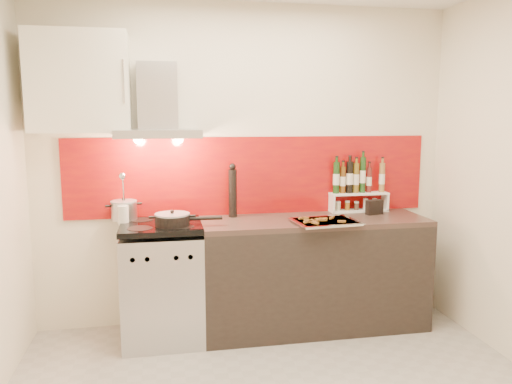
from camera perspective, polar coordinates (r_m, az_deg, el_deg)
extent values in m
cube|color=silver|center=(4.12, -1.16, 2.99)|extent=(3.40, 0.02, 2.60)
cube|color=maroon|center=(4.12, -0.45, 1.89)|extent=(3.00, 0.02, 0.64)
cube|color=#B7B7BA|center=(3.96, -10.60, -10.47)|extent=(0.60, 0.60, 0.84)
cube|color=black|center=(3.72, -10.55, -13.23)|extent=(0.50, 0.02, 0.40)
cube|color=#B7B7BA|center=(3.59, -10.72, -7.44)|extent=(0.56, 0.02, 0.12)
cube|color=#FF190C|center=(3.58, -10.72, -7.47)|extent=(0.10, 0.01, 0.04)
cube|color=black|center=(3.83, -10.80, -3.81)|extent=(0.60, 0.60, 0.04)
cube|color=black|center=(4.12, 6.54, -9.43)|extent=(1.80, 0.60, 0.86)
cube|color=#33231F|center=(4.01, 6.65, -3.30)|extent=(1.80, 0.60, 0.04)
cube|color=#B7B7BA|center=(3.79, -11.10, 6.59)|extent=(0.62, 0.50, 0.06)
cube|color=#B7B7BA|center=(3.94, -11.20, 10.73)|extent=(0.30, 0.18, 0.50)
sphere|color=#FFD18C|center=(3.80, -13.35, 5.92)|extent=(0.07, 0.07, 0.07)
sphere|color=#FFD18C|center=(3.80, -8.80, 6.05)|extent=(0.07, 0.07, 0.07)
cube|color=white|center=(3.91, -19.50, 11.74)|extent=(0.70, 0.35, 0.72)
cylinder|color=#B7B7BA|center=(4.00, -14.85, -2.10)|extent=(0.20, 0.20, 0.14)
cylinder|color=#99999E|center=(3.99, -14.89, -1.04)|extent=(0.20, 0.20, 0.01)
sphere|color=black|center=(3.99, -14.90, -0.80)|extent=(0.03, 0.03, 0.03)
cylinder|color=black|center=(3.72, -9.54, -3.21)|extent=(0.25, 0.25, 0.08)
cylinder|color=#99999E|center=(3.71, -9.55, -2.52)|extent=(0.26, 0.26, 0.01)
sphere|color=black|center=(3.70, -9.56, -2.23)|extent=(0.03, 0.03, 0.03)
cylinder|color=black|center=(3.72, -5.73, -3.00)|extent=(0.24, 0.03, 0.03)
cylinder|color=silver|center=(3.90, -14.95, -2.52)|extent=(0.08, 0.08, 0.14)
cylinder|color=silver|center=(3.87, -14.90, 0.11)|extent=(0.01, 0.07, 0.26)
sphere|color=silver|center=(3.80, -15.03, 1.78)|extent=(0.06, 0.06, 0.06)
cylinder|color=black|center=(4.01, -2.69, -0.15)|extent=(0.07, 0.07, 0.39)
sphere|color=black|center=(3.98, -2.71, 2.91)|extent=(0.05, 0.05, 0.05)
cube|color=white|center=(4.36, 11.61, -2.08)|extent=(0.50, 0.14, 0.01)
cube|color=white|center=(4.26, 8.64, -1.29)|extent=(0.01, 0.14, 0.14)
cube|color=white|center=(4.44, 14.52, -1.07)|extent=(0.02, 0.14, 0.14)
cube|color=white|center=(4.33, 11.67, -0.17)|extent=(0.50, 0.14, 0.02)
cylinder|color=#163311|center=(4.24, 9.16, 1.62)|extent=(0.05, 0.05, 0.27)
cylinder|color=#5B350F|center=(4.26, 9.90, 1.38)|extent=(0.05, 0.05, 0.23)
cylinder|color=black|center=(4.28, 10.65, 1.67)|extent=(0.06, 0.06, 0.27)
cylinder|color=brown|center=(4.30, 11.37, 1.59)|extent=(0.05, 0.05, 0.25)
cylinder|color=#173513|center=(4.32, 12.09, 1.93)|extent=(0.05, 0.05, 0.30)
cylinder|color=#561916|center=(4.35, 12.78, 1.35)|extent=(0.04, 0.04, 0.21)
cylinder|color=brown|center=(4.40, 14.20, 1.62)|extent=(0.05, 0.05, 0.25)
cylinder|color=#B4B192|center=(4.28, 9.37, -1.66)|extent=(0.04, 0.04, 0.06)
cylinder|color=#995F19|center=(4.31, 10.40, -1.61)|extent=(0.04, 0.04, 0.07)
cylinder|color=#503728|center=(4.34, 11.41, -1.62)|extent=(0.04, 0.04, 0.06)
cylinder|color=white|center=(4.37, 12.41, -1.44)|extent=(0.04, 0.04, 0.08)
cylinder|color=#965619|center=(4.40, 13.39, -1.41)|extent=(0.04, 0.04, 0.08)
cube|color=black|center=(4.24, 13.37, -1.71)|extent=(0.15, 0.09, 0.12)
cube|color=silver|center=(3.83, 7.92, -3.44)|extent=(0.49, 0.39, 0.01)
cube|color=silver|center=(3.83, 7.92, -3.29)|extent=(0.51, 0.42, 0.01)
cube|color=red|center=(3.83, 7.92, -3.29)|extent=(0.45, 0.35, 0.01)
cube|color=brown|center=(3.77, 6.72, -3.28)|extent=(0.06, 0.05, 0.02)
cube|color=brown|center=(3.86, 7.70, -3.04)|extent=(0.06, 0.03, 0.02)
cube|color=brown|center=(3.78, 5.94, -3.24)|extent=(0.06, 0.05, 0.02)
cube|color=brown|center=(3.82, 7.18, -3.14)|extent=(0.05, 0.06, 0.02)
cube|color=brown|center=(3.80, 7.57, -3.19)|extent=(0.06, 0.02, 0.02)
cube|color=brown|center=(3.75, 6.36, -3.33)|extent=(0.06, 0.05, 0.02)
cube|color=brown|center=(3.90, 8.65, -2.92)|extent=(0.05, 0.06, 0.02)
cube|color=brown|center=(3.72, 5.86, -3.42)|extent=(0.06, 0.04, 0.02)
cube|color=brown|center=(3.72, 6.57, -3.44)|extent=(0.04, 0.06, 0.02)
cube|color=brown|center=(3.75, 6.24, -3.34)|extent=(0.02, 0.06, 0.02)
cube|color=brown|center=(3.78, 6.67, -3.25)|extent=(0.05, 0.06, 0.02)
cube|color=brown|center=(3.83, 7.78, -3.11)|extent=(0.04, 0.06, 0.02)
cube|color=brown|center=(3.69, 6.78, -3.54)|extent=(0.05, 0.06, 0.02)
cube|color=brown|center=(3.86, 5.61, -2.97)|extent=(0.06, 0.03, 0.02)
cube|color=brown|center=(3.86, 5.26, -2.98)|extent=(0.06, 0.04, 0.02)
cube|color=brown|center=(3.78, 9.77, -3.34)|extent=(0.06, 0.04, 0.02)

